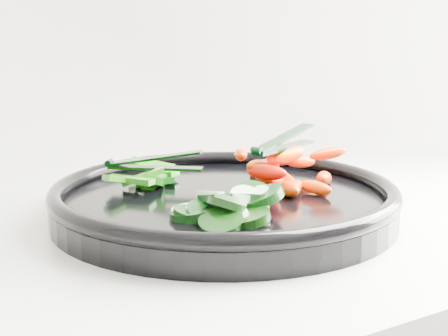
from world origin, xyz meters
TOP-DOWN VIEW (x-y plane):
  - veggie_tray at (0.15, 1.67)m, footprint 0.39×0.39m
  - cucumber_pile at (0.11, 1.60)m, footprint 0.13×0.11m
  - carrot_pile at (0.23, 1.68)m, footprint 0.13×0.15m
  - pepper_pile at (0.10, 1.76)m, footprint 0.11×0.11m
  - tong_carrot at (0.23, 1.68)m, footprint 0.11×0.06m
  - tong_pepper at (0.11, 1.76)m, footprint 0.10×0.08m

SIDE VIEW (x-z plane):
  - veggie_tray at x=0.15m, z-range 0.93..0.97m
  - pepper_pile at x=0.10m, z-range 0.94..0.98m
  - cucumber_pile at x=0.11m, z-range 0.94..0.98m
  - carrot_pile at x=0.23m, z-range 0.95..1.00m
  - tong_pepper at x=0.11m, z-range 0.97..0.99m
  - tong_carrot at x=0.23m, z-range 0.99..1.02m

